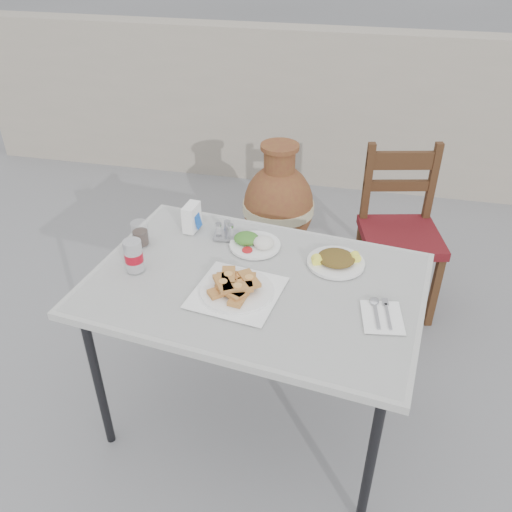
% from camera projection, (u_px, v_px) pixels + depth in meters
% --- Properties ---
extents(ground, '(80.00, 80.00, 0.00)m').
position_uv_depth(ground, '(280.00, 412.00, 2.53)').
color(ground, slate).
rests_on(ground, ground).
extents(cafe_table, '(1.37, 1.02, 0.78)m').
position_uv_depth(cafe_table, '(255.00, 292.00, 2.12)').
color(cafe_table, black).
rests_on(cafe_table, ground).
extents(pide_plate, '(0.36, 0.36, 0.06)m').
position_uv_depth(pide_plate, '(237.00, 286.00, 2.01)').
color(pide_plate, white).
rests_on(pide_plate, cafe_table).
extents(salad_rice_plate, '(0.22, 0.22, 0.05)m').
position_uv_depth(salad_rice_plate, '(254.00, 242.00, 2.28)').
color(salad_rice_plate, white).
rests_on(salad_rice_plate, cafe_table).
extents(salad_chopped_plate, '(0.23, 0.23, 0.05)m').
position_uv_depth(salad_chopped_plate, '(336.00, 260.00, 2.17)').
color(salad_chopped_plate, white).
rests_on(salad_chopped_plate, cafe_table).
extents(soda_can, '(0.07, 0.07, 0.13)m').
position_uv_depth(soda_can, '(134.00, 256.00, 2.11)').
color(soda_can, silver).
rests_on(soda_can, cafe_table).
extents(cola_glass, '(0.07, 0.07, 0.10)m').
position_uv_depth(cola_glass, '(140.00, 235.00, 2.28)').
color(cola_glass, white).
rests_on(cola_glass, cafe_table).
extents(napkin_holder, '(0.07, 0.11, 0.12)m').
position_uv_depth(napkin_holder, '(192.00, 217.00, 2.37)').
color(napkin_holder, white).
rests_on(napkin_holder, cafe_table).
extents(condiment_caddy, '(0.11, 0.10, 0.08)m').
position_uv_depth(condiment_caddy, '(226.00, 232.00, 2.34)').
color(condiment_caddy, '#B0B0B7').
rests_on(condiment_caddy, cafe_table).
extents(cutlery_napkin, '(0.17, 0.20, 0.01)m').
position_uv_depth(cutlery_napkin, '(381.00, 314.00, 1.92)').
color(cutlery_napkin, white).
rests_on(cutlery_napkin, cafe_table).
extents(chair, '(0.50, 0.50, 0.93)m').
position_uv_depth(chair, '(400.00, 230.00, 2.96)').
color(chair, '#35190E').
rests_on(chair, ground).
extents(terracotta_urn, '(0.45, 0.45, 0.79)m').
position_uv_depth(terracotta_urn, '(278.00, 207.00, 3.42)').
color(terracotta_urn, brown).
rests_on(terracotta_urn, ground).
extents(back_wall, '(6.00, 0.25, 1.20)m').
position_uv_depth(back_wall, '(340.00, 111.00, 4.22)').
color(back_wall, gray).
rests_on(back_wall, ground).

